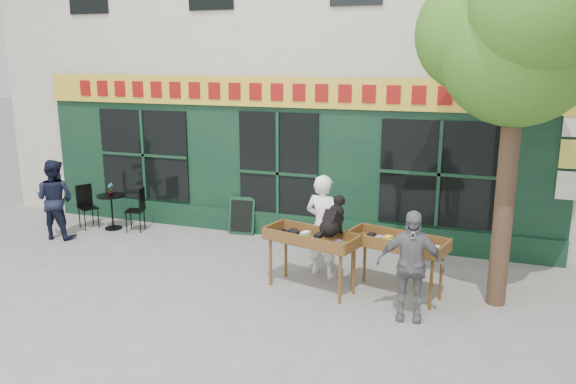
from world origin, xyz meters
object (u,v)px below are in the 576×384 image
woman (323,226)px  man_right (410,265)px  dog (333,215)px  bistro_table (112,205)px  man_left (55,199)px  book_cart_right (397,246)px  book_cart_center (312,241)px

woman → man_right: size_ratio=1.10×
dog → woman: size_ratio=0.34×
bistro_table → man_left: 1.17m
dog → book_cart_right: (0.97, 0.28, -0.47)m
book_cart_center → woman: bearing=104.8°
book_cart_right → woman: bearing=176.3°
dog → man_left: (-6.13, 0.86, -0.46)m
man_left → book_cart_right: bearing=168.9°
book_cart_center → book_cart_right: (1.32, 0.23, 0.00)m
man_right → bistro_table: 7.06m
dog → bistro_table: (-5.43, 1.76, -0.75)m
book_cart_center → bistro_table: (-5.08, 1.71, -0.28)m
book_cart_right → man_left: (-7.10, 0.58, 0.01)m
dog → bistro_table: dog is taller
woman → bistro_table: woman is taller
dog → woman: (-0.35, 0.70, -0.41)m
dog → bistro_table: 5.75m
book_cart_center → book_cart_right: same height
book_cart_center → bistro_table: size_ratio=2.12×
bistro_table → dog: bearing=-17.9°
woman → bistro_table: bearing=3.0°
woman → man_right: (1.62, -1.17, -0.08)m
bistro_table → man_left: (-0.70, -0.90, 0.28)m
book_cart_right → bistro_table: size_ratio=2.11×
book_cart_right → man_left: man_left is taller
woman → man_left: (-5.78, 0.16, -0.06)m
dog → man_left: man_left is taller
book_cart_center → book_cart_right: bearing=24.6°
book_cart_center → woman: (0.00, 0.65, 0.06)m
bistro_table → man_left: bearing=-127.9°
man_right → bistro_table: size_ratio=2.12×
book_cart_center → dog: size_ratio=2.68×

